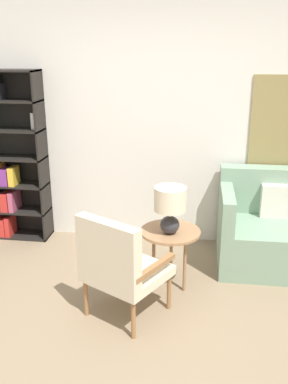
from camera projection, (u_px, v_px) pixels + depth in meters
name	position (u px, v px, depth m)	size (l,w,h in m)	color
ground_plane	(127.00, 353.00, 3.11)	(14.00, 14.00, 0.00)	#847056
wall_back	(160.00, 121.00, 4.57)	(6.40, 0.08, 2.70)	silver
armchair	(118.00, 263.00, 3.35)	(0.78, 0.77, 0.90)	olive
side_table	(170.00, 236.00, 3.84)	(0.54, 0.54, 0.55)	#99704C
table_lamp	(170.00, 205.00, 3.68)	(0.28, 0.28, 0.42)	#2D2D33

